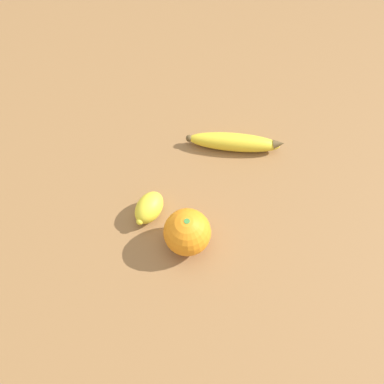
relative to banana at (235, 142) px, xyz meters
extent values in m
plane|color=olive|center=(0.07, 0.11, -0.02)|extent=(3.00, 3.00, 0.00)
ellipsoid|color=yellow|center=(0.00, 0.00, 0.00)|extent=(0.20, 0.06, 0.04)
cone|color=brown|center=(-0.09, -0.01, 0.01)|extent=(0.03, 0.02, 0.03)
sphere|color=brown|center=(0.10, 0.01, 0.00)|extent=(0.02, 0.02, 0.02)
sphere|color=orange|center=(0.05, 0.24, 0.02)|extent=(0.09, 0.09, 0.09)
cylinder|color=#3D8438|center=(0.05, 0.24, 0.07)|extent=(0.01, 0.01, 0.00)
ellipsoid|color=yellow|center=(0.13, 0.20, 0.00)|extent=(0.06, 0.08, 0.05)
sphere|color=yellow|center=(0.14, 0.23, 0.00)|extent=(0.01, 0.01, 0.01)
camera|label=1|loc=(-0.02, 0.53, 0.63)|focal=35.00mm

